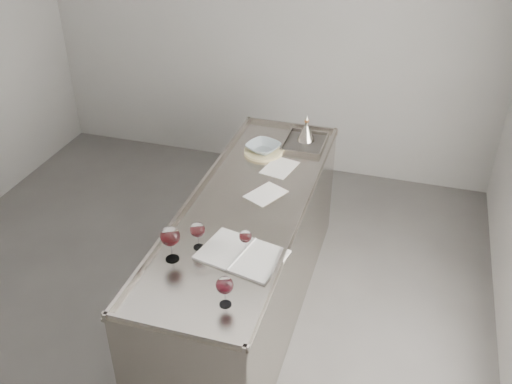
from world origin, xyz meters
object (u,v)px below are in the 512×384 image
(wine_glass_right, at_px, (225,286))
(ceramic_bowl, at_px, (263,147))
(counter, at_px, (248,259))
(wine_glass_left, at_px, (170,237))
(wine_funnel, at_px, (306,132))
(wine_glass_middle, at_px, (198,230))
(wine_glass_small, at_px, (245,237))
(notebook, at_px, (242,255))

(wine_glass_right, distance_m, ceramic_bowl, 1.64)
(ceramic_bowl, bearing_deg, wine_glass_right, -80.57)
(counter, relative_size, wine_glass_left, 11.03)
(counter, xyz_separation_m, wine_glass_left, (-0.24, -0.67, 0.62))
(wine_glass_left, distance_m, ceramic_bowl, 1.37)
(wine_glass_left, distance_m, wine_funnel, 1.71)
(wine_glass_middle, bearing_deg, wine_glass_small, 8.36)
(wine_glass_right, xyz_separation_m, ceramic_bowl, (-0.27, 1.61, -0.08))
(wine_glass_left, xyz_separation_m, wine_glass_small, (0.38, 0.18, -0.05))
(counter, height_order, notebook, counter)
(wine_glass_right, bearing_deg, notebook, 96.05)
(counter, xyz_separation_m, wine_glass_small, (0.14, -0.49, 0.57))
(wine_glass_left, height_order, wine_funnel, wine_glass_left)
(counter, distance_m, wine_funnel, 1.14)
(wine_glass_left, relative_size, wine_glass_small, 1.47)
(wine_glass_left, distance_m, wine_glass_right, 0.49)
(notebook, bearing_deg, wine_glass_right, -71.84)
(wine_glass_left, distance_m, wine_glass_small, 0.42)
(wine_glass_small, distance_m, wine_funnel, 1.48)
(counter, bearing_deg, notebook, -75.90)
(wine_glass_middle, xyz_separation_m, ceramic_bowl, (0.04, 1.21, -0.07))
(wine_glass_middle, bearing_deg, counter, 75.94)
(notebook, relative_size, wine_funnel, 2.49)
(notebook, bearing_deg, wine_glass_middle, -167.75)
(wine_glass_small, height_order, ceramic_bowl, wine_glass_small)
(wine_glass_right, height_order, wine_glass_small, wine_glass_right)
(wine_glass_left, height_order, notebook, wine_glass_left)
(wine_glass_left, height_order, ceramic_bowl, wine_glass_left)
(wine_glass_right, height_order, wine_funnel, wine_funnel)
(wine_glass_small, height_order, notebook, wine_glass_small)
(counter, bearing_deg, wine_glass_small, -73.76)
(wine_glass_small, bearing_deg, wine_funnel, 89.03)
(ceramic_bowl, bearing_deg, notebook, -79.45)
(wine_glass_small, distance_m, ceramic_bowl, 1.19)
(wine_glass_middle, height_order, wine_glass_right, wine_glass_right)
(notebook, relative_size, ceramic_bowl, 2.23)
(wine_glass_middle, relative_size, wine_glass_right, 0.96)
(counter, relative_size, wine_glass_small, 16.24)
(wine_glass_middle, distance_m, wine_glass_right, 0.51)
(wine_glass_left, xyz_separation_m, wine_funnel, (0.40, 1.66, -0.09))
(wine_glass_middle, relative_size, wine_glass_small, 1.16)
(wine_glass_left, xyz_separation_m, ceramic_bowl, (0.14, 1.35, -0.11))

